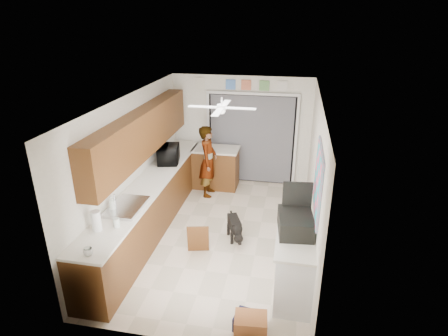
{
  "coord_description": "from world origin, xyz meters",
  "views": [
    {
      "loc": [
        1.2,
        -5.8,
        3.78
      ],
      "look_at": [
        0.0,
        0.4,
        1.15
      ],
      "focal_mm": 30.0,
      "sensor_mm": 36.0,
      "label": 1
    }
  ],
  "objects_px": {
    "suitcase": "(295,223)",
    "navy_crate": "(248,322)",
    "cup": "(88,252)",
    "dog": "(234,227)",
    "cardboard_box": "(251,325)",
    "man": "(208,161)",
    "soap_bottle": "(112,204)",
    "paper_towel_roll": "(96,221)",
    "microwave": "(169,154)"
  },
  "relations": [
    {
      "from": "soap_bottle",
      "to": "cup",
      "type": "height_order",
      "value": "soap_bottle"
    },
    {
      "from": "microwave",
      "to": "cardboard_box",
      "type": "relative_size",
      "value": 1.48
    },
    {
      "from": "paper_towel_roll",
      "to": "navy_crate",
      "type": "relative_size",
      "value": 0.88
    },
    {
      "from": "paper_towel_roll",
      "to": "microwave",
      "type": "bearing_deg",
      "value": 86.84
    },
    {
      "from": "paper_towel_roll",
      "to": "soap_bottle",
      "type": "bearing_deg",
      "value": 93.55
    },
    {
      "from": "paper_towel_roll",
      "to": "dog",
      "type": "distance_m",
      "value": 2.47
    },
    {
      "from": "navy_crate",
      "to": "cup",
      "type": "bearing_deg",
      "value": -176.74
    },
    {
      "from": "microwave",
      "to": "suitcase",
      "type": "xyz_separation_m",
      "value": [
        2.59,
        -2.2,
        -0.03
      ]
    },
    {
      "from": "microwave",
      "to": "cup",
      "type": "relative_size",
      "value": 4.85
    },
    {
      "from": "microwave",
      "to": "navy_crate",
      "type": "xyz_separation_m",
      "value": [
        2.07,
        -3.14,
        -1.0
      ]
    },
    {
      "from": "paper_towel_roll",
      "to": "navy_crate",
      "type": "distance_m",
      "value": 2.47
    },
    {
      "from": "navy_crate",
      "to": "dog",
      "type": "bearing_deg",
      "value": 104.42
    },
    {
      "from": "man",
      "to": "dog",
      "type": "xyz_separation_m",
      "value": [
        0.86,
        -1.67,
        -0.56
      ]
    },
    {
      "from": "paper_towel_roll",
      "to": "cardboard_box",
      "type": "xyz_separation_m",
      "value": [
        2.26,
        -0.51,
        -0.96
      ]
    },
    {
      "from": "cardboard_box",
      "to": "dog",
      "type": "xyz_separation_m",
      "value": [
        -0.56,
        2.08,
        0.1
      ]
    },
    {
      "from": "suitcase",
      "to": "man",
      "type": "xyz_separation_m",
      "value": [
        -1.89,
        2.75,
        -0.28
      ]
    },
    {
      "from": "cardboard_box",
      "to": "navy_crate",
      "type": "bearing_deg",
      "value": 121.06
    },
    {
      "from": "paper_towel_roll",
      "to": "navy_crate",
      "type": "xyz_separation_m",
      "value": [
        2.22,
        -0.45,
        -0.99
      ]
    },
    {
      "from": "microwave",
      "to": "dog",
      "type": "xyz_separation_m",
      "value": [
        1.55,
        -1.12,
        -0.87
      ]
    },
    {
      "from": "cup",
      "to": "suitcase",
      "type": "bearing_deg",
      "value": 22.32
    },
    {
      "from": "cardboard_box",
      "to": "paper_towel_roll",
      "type": "bearing_deg",
      "value": 167.21
    },
    {
      "from": "cup",
      "to": "paper_towel_roll",
      "type": "bearing_deg",
      "value": 107.8
    },
    {
      "from": "man",
      "to": "suitcase",
      "type": "bearing_deg",
      "value": -146.38
    },
    {
      "from": "cup",
      "to": "cardboard_box",
      "type": "bearing_deg",
      "value": 1.38
    },
    {
      "from": "suitcase",
      "to": "navy_crate",
      "type": "distance_m",
      "value": 1.44
    },
    {
      "from": "soap_bottle",
      "to": "dog",
      "type": "xyz_separation_m",
      "value": [
        1.74,
        1.02,
        -0.84
      ]
    },
    {
      "from": "microwave",
      "to": "man",
      "type": "height_order",
      "value": "man"
    },
    {
      "from": "paper_towel_roll",
      "to": "suitcase",
      "type": "xyz_separation_m",
      "value": [
        2.74,
        0.49,
        -0.02
      ]
    },
    {
      "from": "cup",
      "to": "dog",
      "type": "bearing_deg",
      "value": 54.49
    },
    {
      "from": "cup",
      "to": "suitcase",
      "type": "distance_m",
      "value": 2.76
    },
    {
      "from": "soap_bottle",
      "to": "cardboard_box",
      "type": "height_order",
      "value": "soap_bottle"
    },
    {
      "from": "navy_crate",
      "to": "man",
      "type": "xyz_separation_m",
      "value": [
        -1.38,
        3.68,
        0.69
      ]
    },
    {
      "from": "cup",
      "to": "man",
      "type": "height_order",
      "value": "man"
    },
    {
      "from": "cup",
      "to": "man",
      "type": "xyz_separation_m",
      "value": [
        0.66,
        3.8,
        -0.2
      ]
    },
    {
      "from": "cardboard_box",
      "to": "man",
      "type": "xyz_separation_m",
      "value": [
        -1.42,
        3.75,
        0.66
      ]
    },
    {
      "from": "man",
      "to": "dog",
      "type": "height_order",
      "value": "man"
    },
    {
      "from": "paper_towel_roll",
      "to": "cardboard_box",
      "type": "bearing_deg",
      "value": -12.79
    },
    {
      "from": "cup",
      "to": "man",
      "type": "relative_size",
      "value": 0.08
    },
    {
      "from": "cup",
      "to": "dog",
      "type": "relative_size",
      "value": 0.21
    },
    {
      "from": "microwave",
      "to": "soap_bottle",
      "type": "height_order",
      "value": "microwave"
    },
    {
      "from": "suitcase",
      "to": "dog",
      "type": "relative_size",
      "value": 1.04
    },
    {
      "from": "soap_bottle",
      "to": "paper_towel_roll",
      "type": "bearing_deg",
      "value": -86.45
    },
    {
      "from": "paper_towel_roll",
      "to": "dog",
      "type": "bearing_deg",
      "value": 42.67
    },
    {
      "from": "microwave",
      "to": "paper_towel_roll",
      "type": "relative_size",
      "value": 2.04
    },
    {
      "from": "microwave",
      "to": "cup",
      "type": "bearing_deg",
      "value": 167.2
    },
    {
      "from": "soap_bottle",
      "to": "navy_crate",
      "type": "bearing_deg",
      "value": -23.77
    },
    {
      "from": "paper_towel_roll",
      "to": "man",
      "type": "xyz_separation_m",
      "value": [
        0.84,
        3.24,
        -0.3
      ]
    },
    {
      "from": "cup",
      "to": "navy_crate",
      "type": "distance_m",
      "value": 2.23
    },
    {
      "from": "man",
      "to": "navy_crate",
      "type": "bearing_deg",
      "value": -160.4
    },
    {
      "from": "paper_towel_roll",
      "to": "suitcase",
      "type": "relative_size",
      "value": 0.48
    }
  ]
}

